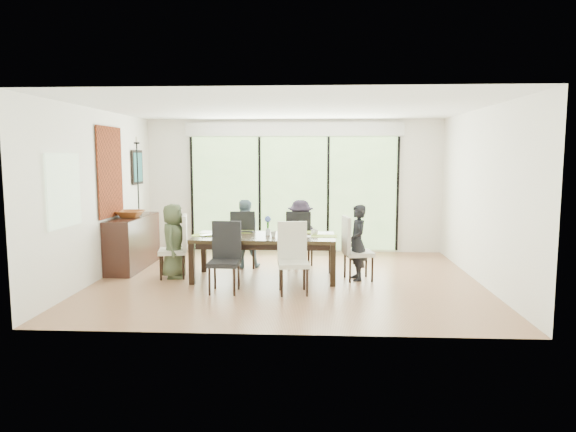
{
  "coord_description": "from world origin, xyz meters",
  "views": [
    {
      "loc": [
        0.44,
        -7.97,
        1.97
      ],
      "look_at": [
        0.0,
        0.25,
        1.0
      ],
      "focal_mm": 32.0,
      "sensor_mm": 36.0,
      "label": 1
    }
  ],
  "objects_px": {
    "chair_near_right": "(293,258)",
    "vase": "(268,232)",
    "person_left_end": "(173,241)",
    "cup_c": "(315,232)",
    "chair_left_end": "(172,246)",
    "cup_a": "(223,231)",
    "chair_near_left": "(224,258)",
    "bowl": "(130,214)",
    "chair_right_end": "(359,248)",
    "person_right_end": "(357,243)",
    "chair_far_left": "(244,238)",
    "cup_b": "(273,234)",
    "laptop": "(211,235)",
    "table_top": "(265,237)",
    "chair_far_right": "(300,239)",
    "person_far_right": "(300,234)",
    "sideboard": "(133,242)",
    "person_far_left": "(244,234)"
  },
  "relations": [
    {
      "from": "table_top",
      "to": "cup_b",
      "type": "relative_size",
      "value": 24.0
    },
    {
      "from": "vase",
      "to": "cup_a",
      "type": "relative_size",
      "value": 0.97
    },
    {
      "from": "cup_a",
      "to": "cup_c",
      "type": "bearing_deg",
      "value": -1.91
    },
    {
      "from": "bowl",
      "to": "vase",
      "type": "bearing_deg",
      "value": -12.21
    },
    {
      "from": "bowl",
      "to": "chair_right_end",
      "type": "bearing_deg",
      "value": -8.45
    },
    {
      "from": "vase",
      "to": "person_far_right",
      "type": "bearing_deg",
      "value": 57.34
    },
    {
      "from": "cup_b",
      "to": "table_top",
      "type": "bearing_deg",
      "value": 146.31
    },
    {
      "from": "chair_near_left",
      "to": "person_right_end",
      "type": "xyz_separation_m",
      "value": [
        1.98,
        0.87,
        0.09
      ]
    },
    {
      "from": "chair_left_end",
      "to": "cup_a",
      "type": "relative_size",
      "value": 8.87
    },
    {
      "from": "table_top",
      "to": "chair_far_right",
      "type": "xyz_separation_m",
      "value": [
        0.55,
        0.85,
        -0.16
      ]
    },
    {
      "from": "chair_left_end",
      "to": "chair_right_end",
      "type": "distance_m",
      "value": 3.0
    },
    {
      "from": "vase",
      "to": "cup_c",
      "type": "bearing_deg",
      "value": 3.81
    },
    {
      "from": "cup_c",
      "to": "cup_b",
      "type": "bearing_deg",
      "value": -162.9
    },
    {
      "from": "person_left_end",
      "to": "sideboard",
      "type": "xyz_separation_m",
      "value": [
        -0.91,
        0.68,
        -0.15
      ]
    },
    {
      "from": "chair_far_left",
      "to": "cup_a",
      "type": "height_order",
      "value": "chair_far_left"
    },
    {
      "from": "person_far_left",
      "to": "person_left_end",
      "type": "bearing_deg",
      "value": 23.94
    },
    {
      "from": "chair_left_end",
      "to": "bowl",
      "type": "relative_size",
      "value": 2.13
    },
    {
      "from": "laptop",
      "to": "chair_far_left",
      "type": "bearing_deg",
      "value": 23.42
    },
    {
      "from": "person_left_end",
      "to": "cup_c",
      "type": "bearing_deg",
      "value": -89.15
    },
    {
      "from": "laptop",
      "to": "chair_left_end",
      "type": "bearing_deg",
      "value": 127.51
    },
    {
      "from": "chair_far_left",
      "to": "cup_b",
      "type": "xyz_separation_m",
      "value": [
        0.6,
        -0.95,
        0.23
      ]
    },
    {
      "from": "chair_right_end",
      "to": "person_left_end",
      "type": "distance_m",
      "value": 2.98
    },
    {
      "from": "person_left_end",
      "to": "cup_a",
      "type": "distance_m",
      "value": 0.81
    },
    {
      "from": "person_far_right",
      "to": "sideboard",
      "type": "height_order",
      "value": "person_far_right"
    },
    {
      "from": "person_far_right",
      "to": "cup_c",
      "type": "relative_size",
      "value": 10.4
    },
    {
      "from": "table_top",
      "to": "chair_near_left",
      "type": "height_order",
      "value": "chair_near_left"
    },
    {
      "from": "chair_left_end",
      "to": "vase",
      "type": "xyz_separation_m",
      "value": [
        1.55,
        0.05,
        0.24
      ]
    },
    {
      "from": "person_left_end",
      "to": "cup_b",
      "type": "xyz_separation_m",
      "value": [
        1.63,
        -0.1,
        0.14
      ]
    },
    {
      "from": "chair_right_end",
      "to": "bowl",
      "type": "bearing_deg",
      "value": 71.6
    },
    {
      "from": "person_far_right",
      "to": "cup_b",
      "type": "height_order",
      "value": "person_far_right"
    },
    {
      "from": "cup_a",
      "to": "sideboard",
      "type": "relative_size",
      "value": 0.07
    },
    {
      "from": "chair_near_right",
      "to": "vase",
      "type": "bearing_deg",
      "value": 108.36
    },
    {
      "from": "person_right_end",
      "to": "chair_left_end",
      "type": "bearing_deg",
      "value": -100.11
    },
    {
      "from": "chair_far_left",
      "to": "person_left_end",
      "type": "height_order",
      "value": "person_left_end"
    },
    {
      "from": "chair_left_end",
      "to": "cup_c",
      "type": "relative_size",
      "value": 8.87
    },
    {
      "from": "chair_near_right",
      "to": "person_left_end",
      "type": "distance_m",
      "value": 2.16
    },
    {
      "from": "chair_near_left",
      "to": "chair_far_left",
      "type": "bearing_deg",
      "value": 89.8
    },
    {
      "from": "chair_far_right",
      "to": "person_far_left",
      "type": "relative_size",
      "value": 0.85
    },
    {
      "from": "person_right_end",
      "to": "bowl",
      "type": "distance_m",
      "value": 3.93
    },
    {
      "from": "laptop",
      "to": "cup_b",
      "type": "xyz_separation_m",
      "value": [
        1.0,
        0.0,
        0.03
      ]
    },
    {
      "from": "chair_left_end",
      "to": "cup_c",
      "type": "bearing_deg",
      "value": 80.61
    },
    {
      "from": "chair_far_right",
      "to": "laptop",
      "type": "relative_size",
      "value": 3.33
    },
    {
      "from": "chair_left_end",
      "to": "person_left_end",
      "type": "xyz_separation_m",
      "value": [
        0.02,
        0.0,
        0.09
      ]
    },
    {
      "from": "chair_far_left",
      "to": "cup_c",
      "type": "height_order",
      "value": "chair_far_left"
    },
    {
      "from": "chair_near_left",
      "to": "cup_a",
      "type": "relative_size",
      "value": 8.87
    },
    {
      "from": "person_right_end",
      "to": "chair_far_left",
      "type": "bearing_deg",
      "value": -123.88
    },
    {
      "from": "bowl",
      "to": "table_top",
      "type": "bearing_deg",
      "value": -13.59
    },
    {
      "from": "cup_b",
      "to": "chair_left_end",
      "type": "bearing_deg",
      "value": 176.53
    },
    {
      "from": "chair_near_left",
      "to": "bowl",
      "type": "relative_size",
      "value": 2.13
    },
    {
      "from": "chair_far_right",
      "to": "bowl",
      "type": "distance_m",
      "value": 2.99
    }
  ]
}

